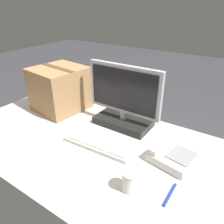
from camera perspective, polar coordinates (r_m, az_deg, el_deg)
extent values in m
cube|color=beige|center=(1.50, -3.16, -20.30)|extent=(1.80, 0.90, 0.76)
cube|color=black|center=(1.42, 2.84, -2.37)|extent=(0.36, 0.20, 0.05)
cylinder|color=#B2B2B2|center=(1.40, 2.88, -0.70)|extent=(0.04, 0.04, 0.05)
cube|color=#B2B2B2|center=(1.33, 3.06, 5.95)|extent=(0.48, 0.03, 0.30)
cube|color=black|center=(1.31, 2.68, 5.72)|extent=(0.44, 0.01, 0.26)
cube|color=beige|center=(1.23, -3.31, -8.25)|extent=(0.41, 0.16, 0.02)
cube|color=#B7B2A8|center=(1.23, -3.32, -7.72)|extent=(0.38, 0.13, 0.01)
cube|color=beige|center=(1.17, 15.97, -10.98)|extent=(0.24, 0.25, 0.04)
cube|color=beige|center=(1.18, 13.09, -8.15)|extent=(0.08, 0.21, 0.03)
cube|color=gray|center=(1.15, 17.73, -10.69)|extent=(0.13, 0.15, 0.01)
cylinder|color=white|center=(0.97, 4.71, -17.73)|extent=(0.07, 0.07, 0.09)
cylinder|color=white|center=(0.94, 4.83, -15.62)|extent=(0.07, 0.07, 0.01)
cube|color=#B2B2B7|center=(1.28, -17.40, -8.57)|extent=(0.11, 0.07, 0.00)
ellipsoid|color=#B2B2B7|center=(1.35, -18.05, -6.87)|extent=(0.04, 0.03, 0.00)
cube|color=#9E754C|center=(1.62, -13.45, 5.91)|extent=(0.37, 0.38, 0.31)
cube|color=brown|center=(1.58, -14.07, 11.16)|extent=(0.33, 0.08, 0.00)
cylinder|color=#1933B2|center=(1.00, 14.88, -20.13)|extent=(0.01, 0.14, 0.01)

